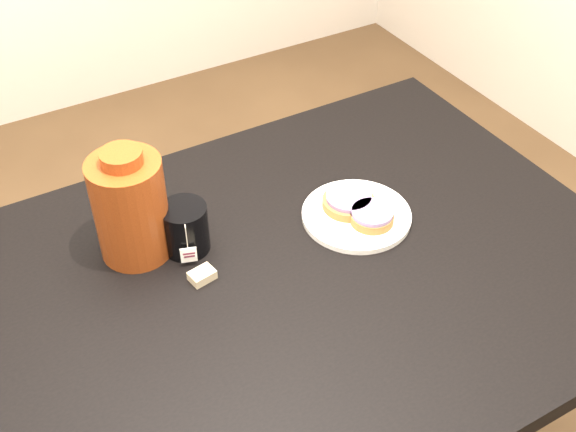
{
  "coord_description": "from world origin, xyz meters",
  "views": [
    {
      "loc": [
        -0.39,
        -0.8,
        1.68
      ],
      "look_at": [
        0.12,
        0.08,
        0.81
      ],
      "focal_mm": 45.0,
      "sensor_mm": 36.0,
      "label": 1
    }
  ],
  "objects_px": {
    "table": "(254,319)",
    "bagel_front": "(372,216)",
    "bagel_package": "(130,207)",
    "plate": "(356,214)",
    "mug": "(184,228)",
    "teabag_pouch": "(202,275)",
    "bagel_back": "(349,201)"
  },
  "relations": [
    {
      "from": "table",
      "to": "bagel_front",
      "type": "distance_m",
      "value": 0.3
    },
    {
      "from": "table",
      "to": "bagel_package",
      "type": "bearing_deg",
      "value": 125.49
    },
    {
      "from": "plate",
      "to": "mug",
      "type": "bearing_deg",
      "value": 164.9
    },
    {
      "from": "mug",
      "to": "plate",
      "type": "bearing_deg",
      "value": 3.45
    },
    {
      "from": "mug",
      "to": "teabag_pouch",
      "type": "relative_size",
      "value": 3.08
    },
    {
      "from": "bagel_package",
      "to": "table",
      "type": "bearing_deg",
      "value": -54.51
    },
    {
      "from": "table",
      "to": "bagel_front",
      "type": "relative_size",
      "value": 12.35
    },
    {
      "from": "bagel_back",
      "to": "bagel_package",
      "type": "xyz_separation_m",
      "value": [
        -0.4,
        0.1,
        0.08
      ]
    },
    {
      "from": "plate",
      "to": "bagel_front",
      "type": "height_order",
      "value": "bagel_front"
    },
    {
      "from": "table",
      "to": "plate",
      "type": "relative_size",
      "value": 6.51
    },
    {
      "from": "bagel_front",
      "to": "bagel_package",
      "type": "height_order",
      "value": "bagel_package"
    },
    {
      "from": "teabag_pouch",
      "to": "bagel_back",
      "type": "bearing_deg",
      "value": 4.91
    },
    {
      "from": "bagel_back",
      "to": "bagel_package",
      "type": "distance_m",
      "value": 0.42
    },
    {
      "from": "table",
      "to": "mug",
      "type": "height_order",
      "value": "mug"
    },
    {
      "from": "plate",
      "to": "bagel_back",
      "type": "xyz_separation_m",
      "value": [
        -0.0,
        0.03,
        0.02
      ]
    },
    {
      "from": "teabag_pouch",
      "to": "mug",
      "type": "bearing_deg",
      "value": 84.84
    },
    {
      "from": "mug",
      "to": "teabag_pouch",
      "type": "distance_m",
      "value": 0.1
    },
    {
      "from": "plate",
      "to": "table",
      "type": "bearing_deg",
      "value": -165.86
    },
    {
      "from": "teabag_pouch",
      "to": "plate",
      "type": "bearing_deg",
      "value": 0.42
    },
    {
      "from": "plate",
      "to": "bagel_back",
      "type": "relative_size",
      "value": 1.61
    },
    {
      "from": "table",
      "to": "plate",
      "type": "distance_m",
      "value": 0.29
    },
    {
      "from": "table",
      "to": "teabag_pouch",
      "type": "relative_size",
      "value": 31.11
    },
    {
      "from": "table",
      "to": "teabag_pouch",
      "type": "xyz_separation_m",
      "value": [
        -0.07,
        0.06,
        0.09
      ]
    },
    {
      "from": "table",
      "to": "bagel_package",
      "type": "distance_m",
      "value": 0.31
    },
    {
      "from": "bagel_back",
      "to": "mug",
      "type": "distance_m",
      "value": 0.33
    },
    {
      "from": "plate",
      "to": "bagel_front",
      "type": "relative_size",
      "value": 1.9
    },
    {
      "from": "bagel_front",
      "to": "plate",
      "type": "bearing_deg",
      "value": 107.84
    },
    {
      "from": "table",
      "to": "bagel_back",
      "type": "bearing_deg",
      "value": 19.45
    },
    {
      "from": "bagel_front",
      "to": "bagel_package",
      "type": "relative_size",
      "value": 0.51
    },
    {
      "from": "mug",
      "to": "bagel_package",
      "type": "bearing_deg",
      "value": 171.38
    },
    {
      "from": "bagel_front",
      "to": "mug",
      "type": "relative_size",
      "value": 0.82
    },
    {
      "from": "table",
      "to": "bagel_package",
      "type": "height_order",
      "value": "bagel_package"
    }
  ]
}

